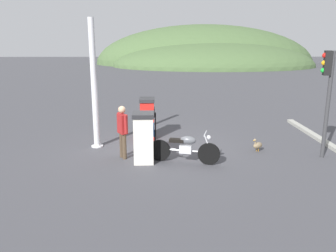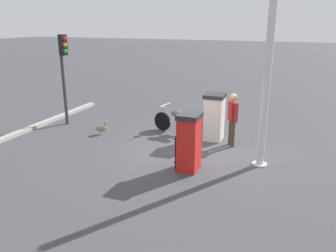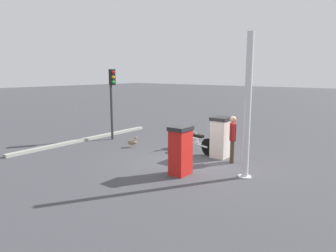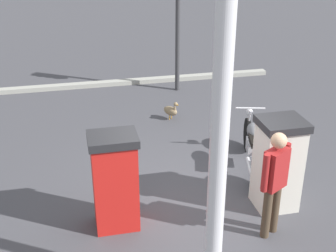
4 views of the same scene
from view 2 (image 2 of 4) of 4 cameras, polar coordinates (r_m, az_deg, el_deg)
ground_plane at (r=10.26m, az=3.87°, el=-4.17°), size 120.00×120.00×0.00m
fuel_pump_near at (r=11.09m, az=7.72°, el=1.57°), size 0.68×0.70×1.52m
fuel_pump_far at (r=8.75m, az=3.55°, el=-2.60°), size 0.60×0.71×1.52m
motorcycle_near_pump at (r=11.60m, az=1.90°, el=0.86°), size 2.11×0.77×0.97m
attendant_person at (r=10.56m, az=10.78°, el=1.61°), size 0.37×0.54×1.65m
wandering_duck at (r=11.86m, az=-11.08°, el=-0.33°), size 0.43×0.37×0.47m
roadside_traffic_light at (r=12.94m, az=-17.14°, el=9.96°), size 0.39×0.28×3.29m
canopy_support_pole at (r=9.01m, az=16.12°, el=5.88°), size 0.40×0.40×4.29m
road_edge_kerb at (r=13.24m, az=-21.53°, el=-0.12°), size 0.38×7.59×0.12m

